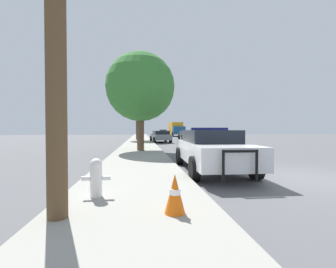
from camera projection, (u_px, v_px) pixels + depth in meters
name	position (u px, v px, depth m)	size (l,w,h in m)	color
ground_plane	(305.00, 178.00, 6.85)	(110.00, 110.00, 0.00)	#565659
sidewalk_left	(136.00, 180.00, 6.23)	(3.00, 110.00, 0.13)	#99968C
police_car	(211.00, 149.00, 8.05)	(2.20, 5.03, 1.55)	white
fire_hydrant	(96.00, 176.00, 4.50)	(0.56, 0.25, 0.77)	white
traffic_light	(149.00, 112.00, 29.17)	(4.06, 0.35, 5.05)	#424247
car_background_oncoming	(187.00, 135.00, 32.36)	(2.04, 4.59, 1.27)	black
car_background_distant	(163.00, 133.00, 49.10)	(2.08, 4.48, 1.37)	#B7B7BC
car_background_midblock	(160.00, 136.00, 25.26)	(2.27, 4.59, 1.30)	slate
box_truck	(176.00, 129.00, 46.66)	(2.57, 8.00, 2.88)	navy
tree_sidewalk_mid	(139.00, 103.00, 26.88)	(4.25, 4.25, 6.58)	#4C3823
tree_sidewalk_near	(140.00, 87.00, 14.28)	(4.36, 4.36, 6.23)	brown
traffic_cone	(175.00, 193.00, 3.62)	(0.34, 0.34, 0.64)	orange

